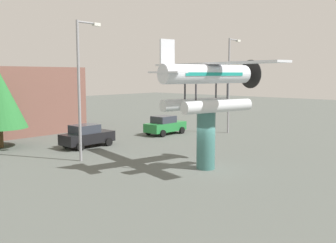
{
  "coord_description": "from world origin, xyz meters",
  "views": [
    {
      "loc": [
        -18.49,
        -13.39,
        5.6
      ],
      "look_at": [
        0.0,
        3.0,
        2.6
      ],
      "focal_mm": 41.59,
      "sensor_mm": 36.0,
      "label": 1
    }
  ],
  "objects": [
    {
      "name": "car_far_green",
      "position": [
        8.33,
        10.76,
        0.88
      ],
      "size": [
        4.2,
        2.02,
        1.76
      ],
      "color": "#237A38",
      "rests_on": "ground"
    },
    {
      "name": "floatplane_monument",
      "position": [
        0.13,
        -0.03,
        5.14
      ],
      "size": [
        7.17,
        10.38,
        4.0
      ],
      "rotation": [
        0.0,
        0.0,
        -0.23
      ],
      "color": "silver",
      "rests_on": "display_pedestal"
    },
    {
      "name": "ground_plane",
      "position": [
        0.0,
        0.0,
        0.0
      ],
      "size": [
        140.0,
        140.0,
        0.0
      ],
      "primitive_type": "plane",
      "color": "#515651"
    },
    {
      "name": "car_mid_black",
      "position": [
        -0.43,
        11.02,
        0.88
      ],
      "size": [
        4.2,
        2.02,
        1.76
      ],
      "color": "black",
      "rests_on": "ground"
    },
    {
      "name": "display_pedestal",
      "position": [
        0.0,
        0.0,
        1.73
      ],
      "size": [
        1.1,
        1.1,
        3.47
      ],
      "primitive_type": "cylinder",
      "color": "#386B66",
      "rests_on": "ground"
    },
    {
      "name": "storefront_building",
      "position": [
        -1.71,
        22.0,
        3.14
      ],
      "size": [
        13.71,
        6.91,
        6.28
      ],
      "primitive_type": "cube",
      "color": "brown",
      "rests_on": "ground"
    },
    {
      "name": "streetlight_secondary",
      "position": [
        13.24,
        6.87,
        5.14
      ],
      "size": [
        1.84,
        0.28,
        8.97
      ],
      "color": "gray",
      "rests_on": "ground"
    },
    {
      "name": "streetlight_primary",
      "position": [
        -3.5,
        7.33,
        5.14
      ],
      "size": [
        1.84,
        0.28,
        8.99
      ],
      "color": "gray",
      "rests_on": "ground"
    }
  ]
}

